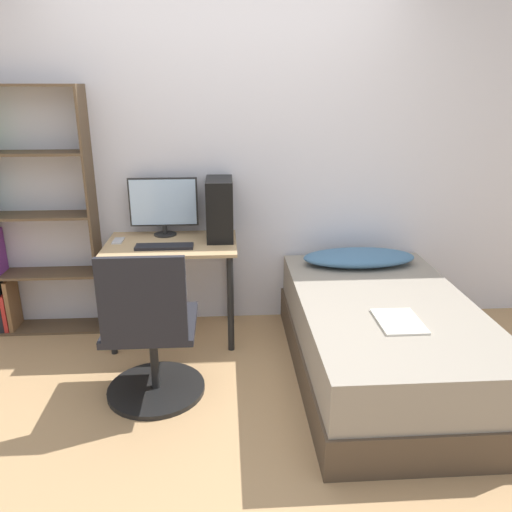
% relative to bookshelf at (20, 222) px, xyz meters
% --- Properties ---
extents(ground_plane, '(14.00, 14.00, 0.00)m').
position_rel_bookshelf_xyz_m(ground_plane, '(1.47, -1.25, -0.85)').
color(ground_plane, tan).
extents(wall_back, '(8.00, 0.05, 2.50)m').
position_rel_bookshelf_xyz_m(wall_back, '(1.47, 0.15, 0.40)').
color(wall_back, silver).
rests_on(wall_back, ground_plane).
extents(desk, '(0.91, 0.59, 0.72)m').
position_rel_bookshelf_xyz_m(desk, '(1.08, -0.17, -0.25)').
color(desk, tan).
rests_on(desk, ground_plane).
extents(bookshelf, '(0.80, 0.24, 1.78)m').
position_rel_bookshelf_xyz_m(bookshelf, '(0.00, 0.00, 0.00)').
color(bookshelf, brown).
rests_on(bookshelf, ground_plane).
extents(office_chair, '(0.59, 0.59, 0.95)m').
position_rel_bookshelf_xyz_m(office_chair, '(1.03, -0.96, -0.49)').
color(office_chair, black).
rests_on(office_chair, ground_plane).
extents(bed, '(1.08, 1.82, 0.52)m').
position_rel_bookshelf_xyz_m(bed, '(2.44, -0.79, -0.59)').
color(bed, '#4C3D2D').
rests_on(bed, ground_plane).
extents(pillow, '(0.82, 0.36, 0.11)m').
position_rel_bookshelf_xyz_m(pillow, '(2.44, -0.14, -0.28)').
color(pillow, teal).
rests_on(pillow, bed).
extents(magazine, '(0.24, 0.32, 0.01)m').
position_rel_bookshelf_xyz_m(magazine, '(2.42, -1.09, -0.33)').
color(magazine, silver).
rests_on(magazine, bed).
extents(monitor, '(0.49, 0.16, 0.42)m').
position_rel_bookshelf_xyz_m(monitor, '(1.02, 0.02, 0.11)').
color(monitor, black).
rests_on(monitor, desk).
extents(keyboard, '(0.39, 0.12, 0.02)m').
position_rel_bookshelf_xyz_m(keyboard, '(1.05, -0.29, -0.11)').
color(keyboard, black).
rests_on(keyboard, desk).
extents(pc_tower, '(0.19, 0.36, 0.43)m').
position_rel_bookshelf_xyz_m(pc_tower, '(1.43, -0.08, 0.09)').
color(pc_tower, black).
rests_on(pc_tower, desk).
extents(phone, '(0.07, 0.14, 0.01)m').
position_rel_bookshelf_xyz_m(phone, '(0.71, -0.12, -0.12)').
color(phone, '#B7B7BC').
rests_on(phone, desk).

